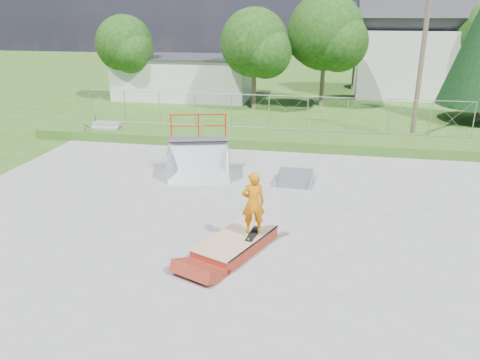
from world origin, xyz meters
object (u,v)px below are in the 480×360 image
object	(u,v)px
flat_bank_ramp	(294,179)
grind_box	(236,244)
skater	(253,205)
quarter_pipe	(199,149)

from	to	relation	value
flat_bank_ramp	grind_box	bearing A→B (deg)	-98.68
grind_box	skater	size ratio (longest dim) A/B	1.62
grind_box	quarter_pipe	bearing A→B (deg)	137.47
grind_box	quarter_pipe	distance (m)	6.34
grind_box	quarter_pipe	xyz separation A→B (m)	(-2.64, 5.67, 1.01)
quarter_pipe	flat_bank_ramp	size ratio (longest dim) A/B	1.68
grind_box	skater	world-z (taller)	skater
flat_bank_ramp	skater	world-z (taller)	skater
skater	quarter_pipe	bearing A→B (deg)	-77.12
quarter_pipe	flat_bank_ramp	xyz separation A→B (m)	(3.84, 0.01, -1.00)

